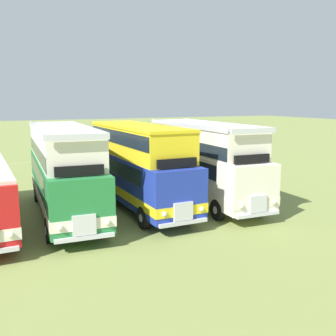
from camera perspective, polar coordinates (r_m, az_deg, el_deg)
The scene contains 3 objects.
bus_sixth_in_row at distance 20.37m, azimuth -14.87°, elevation -0.20°, with size 3.12×10.84×4.52m.
bus_seventh_in_row at distance 21.07m, azimuth -4.22°, elevation 0.73°, with size 2.69×9.95×4.49m.
bus_eighth_in_row at distance 22.77m, azimuth 5.02°, elevation 1.13°, with size 2.94×10.77×4.52m.
Camera 1 is at (2.32, -19.58, 5.79)m, focal length 42.12 mm.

